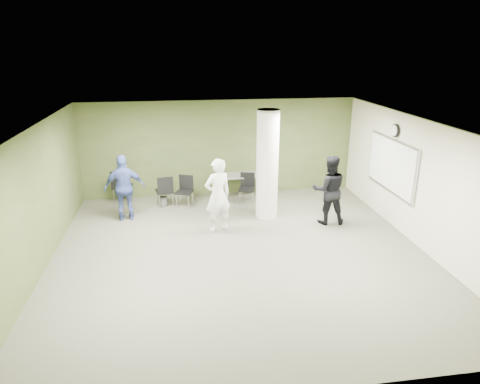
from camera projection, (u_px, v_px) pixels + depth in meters
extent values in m
plane|color=#565443|center=(240.00, 253.00, 9.29)|extent=(8.00, 8.00, 0.00)
plane|color=white|center=(240.00, 125.00, 8.37)|extent=(8.00, 8.00, 0.00)
cube|color=#405327|center=(220.00, 148.00, 12.56)|extent=(8.00, 2.80, 0.02)
cube|color=#405327|center=(36.00, 203.00, 8.26)|extent=(0.02, 8.00, 2.80)
cube|color=beige|center=(420.00, 184.00, 9.39)|extent=(0.02, 8.00, 2.80)
cylinder|color=silver|center=(267.00, 165.00, 10.83)|extent=(0.56, 0.56, 2.80)
cube|color=silver|center=(391.00, 165.00, 10.47)|extent=(0.04, 2.30, 1.30)
cube|color=white|center=(390.00, 165.00, 10.46)|extent=(0.02, 2.20, 1.20)
cylinder|color=black|center=(395.00, 130.00, 10.19)|extent=(0.05, 0.32, 0.32)
cylinder|color=white|center=(394.00, 131.00, 10.18)|extent=(0.02, 0.26, 0.26)
cube|color=gray|center=(238.00, 175.00, 12.44)|extent=(1.50, 0.72, 0.04)
cylinder|color=silver|center=(217.00, 191.00, 12.20)|extent=(0.04, 0.04, 0.66)
cylinder|color=silver|center=(262.00, 188.00, 12.45)|extent=(0.04, 0.04, 0.66)
cylinder|color=silver|center=(215.00, 185.00, 12.67)|extent=(0.04, 0.04, 0.66)
cylinder|color=silver|center=(258.00, 183.00, 12.92)|extent=(0.04, 0.04, 0.66)
cylinder|color=#1B5327|center=(218.00, 173.00, 12.14)|extent=(0.07, 0.07, 0.25)
cylinder|color=#B2B2B7|center=(224.00, 175.00, 12.11)|extent=(0.06, 0.06, 0.18)
cylinder|color=#4C4C4C|center=(163.00, 202.00, 11.94)|extent=(0.24, 0.24, 0.27)
cube|color=black|center=(122.00, 187.00, 12.14)|extent=(0.58, 0.58, 0.05)
cube|color=black|center=(119.00, 180.00, 11.85)|extent=(0.45, 0.15, 0.47)
cylinder|color=silver|center=(132.00, 193.00, 12.39)|extent=(0.02, 0.02, 0.45)
cylinder|color=silver|center=(119.00, 192.00, 12.42)|extent=(0.02, 0.02, 0.45)
cylinder|color=silver|center=(127.00, 197.00, 12.02)|extent=(0.02, 0.02, 0.45)
cylinder|color=silver|center=(114.00, 197.00, 12.05)|extent=(0.02, 0.02, 0.45)
cube|color=black|center=(165.00, 191.00, 11.86)|extent=(0.53, 0.53, 0.05)
cube|color=black|center=(165.00, 185.00, 11.60)|extent=(0.43, 0.12, 0.44)
cylinder|color=silver|center=(170.00, 196.00, 12.16)|extent=(0.02, 0.02, 0.42)
cylinder|color=silver|center=(157.00, 197.00, 12.04)|extent=(0.02, 0.02, 0.42)
cylinder|color=silver|center=(173.00, 200.00, 11.83)|extent=(0.02, 0.02, 0.42)
cylinder|color=silver|center=(160.00, 202.00, 11.71)|extent=(0.02, 0.02, 0.42)
cube|color=black|center=(184.00, 192.00, 11.85)|extent=(0.55, 0.55, 0.05)
cube|color=black|center=(186.00, 182.00, 11.95)|extent=(0.39, 0.18, 0.41)
cylinder|color=silver|center=(176.00, 201.00, 11.80)|extent=(0.02, 0.02, 0.40)
cylinder|color=silver|center=(188.00, 202.00, 11.73)|extent=(0.02, 0.02, 0.40)
cylinder|color=silver|center=(181.00, 197.00, 12.12)|extent=(0.02, 0.02, 0.40)
cylinder|color=silver|center=(193.00, 198.00, 12.05)|extent=(0.02, 0.02, 0.40)
cube|color=black|center=(247.00, 189.00, 12.08)|extent=(0.53, 0.53, 0.05)
cube|color=black|center=(248.00, 179.00, 12.18)|extent=(0.40, 0.15, 0.42)
cylinder|color=silver|center=(240.00, 198.00, 12.01)|extent=(0.02, 0.02, 0.40)
cylinder|color=silver|center=(252.00, 199.00, 11.96)|extent=(0.02, 0.02, 0.40)
cylinder|color=silver|center=(241.00, 194.00, 12.33)|extent=(0.02, 0.02, 0.40)
cylinder|color=silver|center=(253.00, 195.00, 12.29)|extent=(0.02, 0.02, 0.40)
imported|color=white|center=(218.00, 195.00, 10.14)|extent=(0.77, 0.64, 1.81)
imported|color=black|center=(329.00, 190.00, 10.60)|extent=(0.94, 0.78, 1.75)
imported|color=#394B8F|center=(125.00, 188.00, 10.80)|extent=(1.05, 0.53, 1.72)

